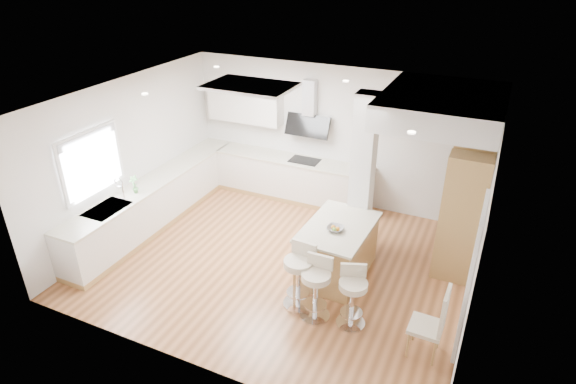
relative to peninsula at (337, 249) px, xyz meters
The scene contains 18 objects.
ground 1.07m from the peninsula, behind, with size 6.00×6.00×0.00m, color #A96A3E.
ceiling 1.07m from the peninsula, behind, with size 6.00×5.00×0.02m, color silver.
wall_back 2.76m from the peninsula, 111.90° to the left, with size 6.00×0.04×2.80m, color silver.
wall_left 4.08m from the peninsula, behind, with size 0.04×5.00×2.80m, color silver.
wall_right 2.25m from the peninsula, ahead, with size 0.04×5.00×2.80m, color silver.
skylight 2.95m from the peninsula, 164.05° to the left, with size 4.10×2.10×0.06m.
window_left 4.23m from the peninsula, 165.72° to the right, with size 0.06×1.28×1.07m.
doorway_right 2.20m from the peninsula, 19.16° to the right, with size 0.05×1.00×2.10m.
counter_left 3.67m from the peninsula, behind, with size 0.63×4.50×1.35m.
counter_back 2.85m from the peninsula, 131.49° to the left, with size 3.62×0.63×2.50m.
pillar 1.28m from the peninsula, 84.36° to the left, with size 0.35×0.35×2.80m.
soffit 2.76m from the peninsula, 48.94° to the left, with size 1.78×2.20×0.40m.
oven_column 2.14m from the peninsula, 33.45° to the left, with size 0.63×1.21×2.10m.
peninsula is the anchor object (origin of this frame).
bar_stool_a 1.00m from the peninsula, 104.57° to the right, with size 0.49×0.49×1.01m.
bar_stool_b 1.10m from the peninsula, 86.21° to the right, with size 0.44×0.44×0.97m.
bar_stool_c 1.19m from the peninsula, 60.56° to the right, with size 0.53×0.53×0.92m.
dining_chair 2.07m from the peninsula, 34.46° to the right, with size 0.42×0.42×1.06m.
Camera 1 is at (2.93, -6.06, 4.77)m, focal length 30.00 mm.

